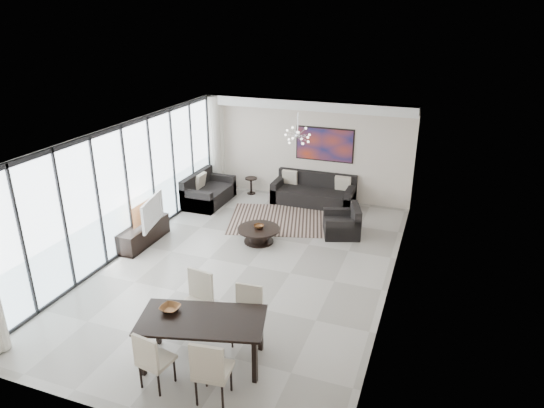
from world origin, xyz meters
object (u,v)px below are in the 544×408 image
at_px(television, 148,211).
at_px(dining_table, 202,323).
at_px(coffee_table, 259,234).
at_px(sofa_main, 314,194).
at_px(tv_console, 144,234).

distance_m(television, dining_table, 4.55).
height_order(coffee_table, sofa_main, sofa_main).
bearing_deg(sofa_main, dining_table, -88.37).
distance_m(sofa_main, dining_table, 7.19).
xyz_separation_m(tv_console, television, (0.16, 0.02, 0.59)).
relative_size(sofa_main, tv_console, 1.46).
bearing_deg(sofa_main, coffee_table, -100.85).
xyz_separation_m(sofa_main, tv_console, (-3.10, -3.91, -0.04)).
relative_size(tv_console, television, 1.34).
bearing_deg(coffee_table, tv_console, -158.38).
height_order(coffee_table, television, television).
xyz_separation_m(coffee_table, dining_table, (0.76, -4.27, 0.52)).
relative_size(coffee_table, tv_console, 0.64).
xyz_separation_m(sofa_main, television, (-2.94, -3.89, 0.55)).
bearing_deg(dining_table, television, 133.76).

